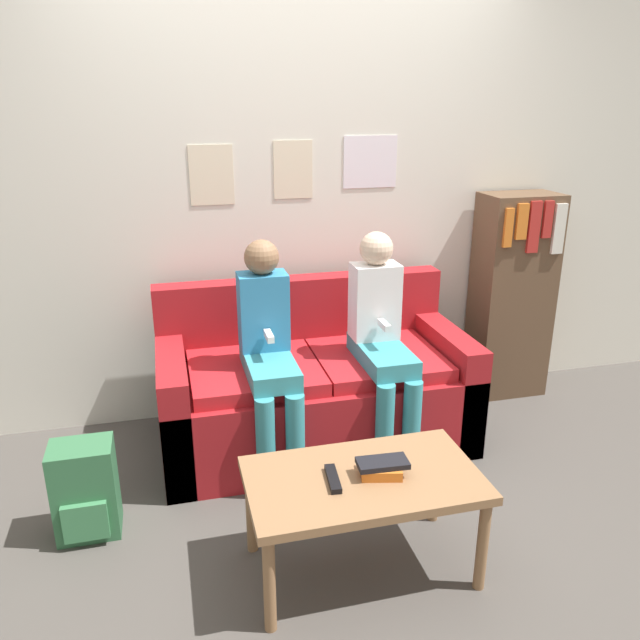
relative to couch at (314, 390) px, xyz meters
name	(u,v)px	position (x,y,z in m)	size (l,w,h in m)	color
ground_plane	(339,490)	(0.00, -0.51, -0.29)	(10.00, 10.00, 0.00)	#4C4742
wall_back	(292,189)	(0.00, 0.49, 1.01)	(8.00, 0.06, 2.60)	silver
couch	(314,390)	(0.00, 0.00, 0.00)	(1.61, 0.79, 0.85)	maroon
coffee_table	(363,487)	(-0.06, -1.03, 0.08)	(0.89, 0.51, 0.43)	#8E6642
person_left	(268,347)	(-0.27, -0.18, 0.35)	(0.24, 0.55, 1.15)	teal
person_right	(382,335)	(0.31, -0.18, 0.35)	(0.24, 0.55, 1.15)	teal
tv_remote	(333,479)	(-0.18, -1.04, 0.14)	(0.06, 0.17, 0.02)	black
book_stack	(381,467)	(0.01, -1.04, 0.16)	(0.20, 0.15, 0.06)	orange
bookshelf	(512,296)	(1.33, 0.30, 0.34)	(0.45, 0.31, 1.26)	brown
backpack	(85,491)	(-1.13, -0.53, -0.09)	(0.26, 0.22, 0.42)	#336B42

